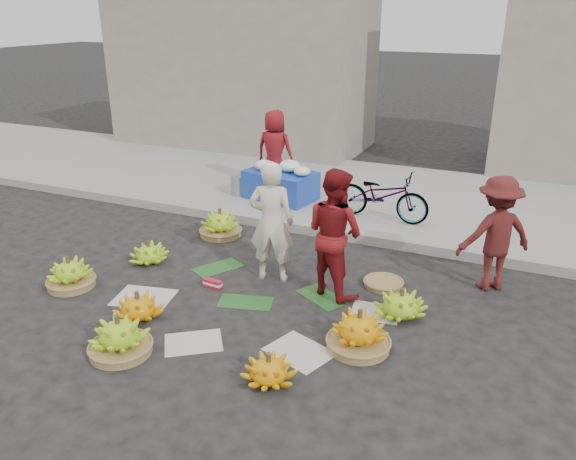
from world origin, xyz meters
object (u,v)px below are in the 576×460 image
at_px(banana_bunch_4, 359,332).
at_px(flower_table, 281,183).
at_px(vendor_cream, 271,222).
at_px(banana_bunch_0, 70,274).
at_px(bicycle, 382,195).

height_order(banana_bunch_4, flower_table, flower_table).
bearing_deg(vendor_cream, banana_bunch_0, 15.54).
xyz_separation_m(banana_bunch_0, flower_table, (1.14, 3.96, 0.23)).
bearing_deg(flower_table, vendor_cream, -56.41).
xyz_separation_m(vendor_cream, flower_table, (-1.10, 2.71, -0.38)).
bearing_deg(banana_bunch_4, banana_bunch_0, -177.77).
bearing_deg(banana_bunch_4, vendor_cream, 144.20).
bearing_deg(bicycle, banana_bunch_0, 144.40).
xyz_separation_m(banana_bunch_0, banana_bunch_4, (3.77, 0.15, 0.02)).
distance_m(banana_bunch_4, vendor_cream, 1.96).
distance_m(banana_bunch_0, banana_bunch_4, 3.77).
bearing_deg(vendor_cream, bicycle, -121.53).
height_order(banana_bunch_4, vendor_cream, vendor_cream).
relative_size(banana_bunch_4, flower_table, 0.55).
relative_size(flower_table, bicycle, 0.87).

